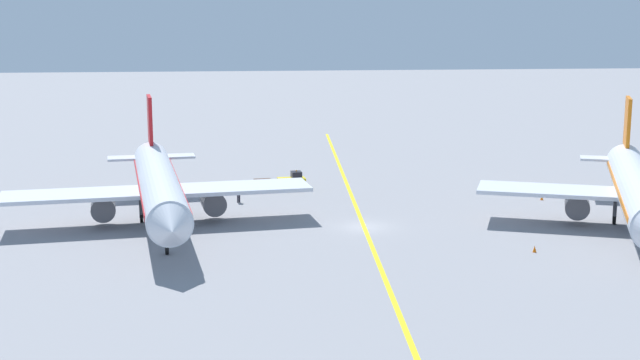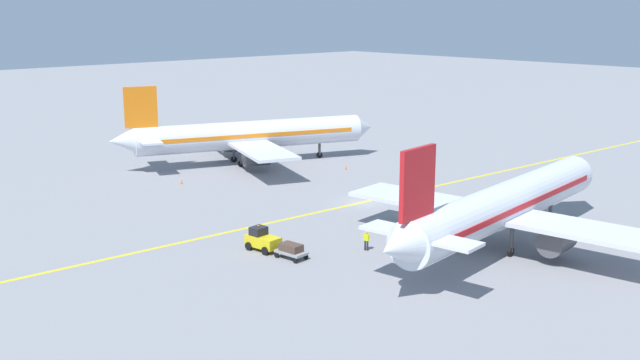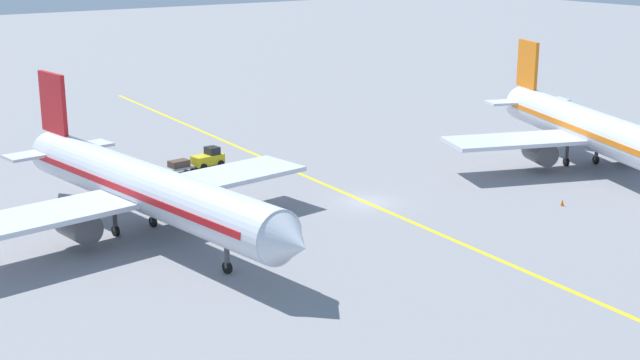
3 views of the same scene
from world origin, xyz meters
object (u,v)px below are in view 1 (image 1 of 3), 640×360
(airplane_adjacent_stand, at_px, (159,186))
(baggage_tug_white, at_px, (292,181))
(baggage_cart_trailing, at_px, (263,183))
(traffic_cone_near_nose, at_px, (535,249))
(traffic_cone_by_wingtip, at_px, (219,210))
(traffic_cone_mid_apron, at_px, (542,197))
(ground_crew_worker, at_px, (239,194))
(airplane_at_gate, at_px, (636,189))

(airplane_adjacent_stand, xyz_separation_m, baggage_tug_white, (-13.26, -15.30, -2.81))
(baggage_tug_white, distance_m, baggage_cart_trailing, 3.30)
(traffic_cone_near_nose, bearing_deg, baggage_cart_trailing, -52.00)
(traffic_cone_near_nose, height_order, traffic_cone_by_wingtip, same)
(baggage_cart_trailing, distance_m, traffic_cone_mid_apron, 29.77)
(traffic_cone_near_nose, height_order, traffic_cone_mid_apron, same)
(ground_crew_worker, xyz_separation_m, traffic_cone_mid_apron, (-31.39, 1.83, -0.63))
(traffic_cone_near_nose, xyz_separation_m, traffic_cone_mid_apron, (-7.45, -19.37, 0.00))
(airplane_adjacent_stand, relative_size, traffic_cone_mid_apron, 64.58)
(baggage_tug_white, bearing_deg, airplane_at_gate, 144.46)
(ground_crew_worker, distance_m, traffic_cone_near_nose, 31.98)
(airplane_at_gate, relative_size, airplane_adjacent_stand, 0.97)
(baggage_tug_white, bearing_deg, traffic_cone_near_nose, 123.11)
(airplane_adjacent_stand, height_order, baggage_tug_white, airplane_adjacent_stand)
(airplane_at_gate, height_order, traffic_cone_near_nose, airplane_at_gate)
(airplane_adjacent_stand, bearing_deg, baggage_tug_white, -130.92)
(airplane_adjacent_stand, bearing_deg, traffic_cone_by_wingtip, -138.39)
(airplane_adjacent_stand, xyz_separation_m, ground_crew_worker, (-7.31, -8.92, -2.80))
(airplane_adjacent_stand, bearing_deg, airplane_at_gate, 172.34)
(airplane_adjacent_stand, height_order, traffic_cone_by_wingtip, airplane_adjacent_stand)
(traffic_cone_near_nose, distance_m, traffic_cone_mid_apron, 20.75)
(baggage_tug_white, distance_m, traffic_cone_by_wingtip, 13.20)
(baggage_tug_white, xyz_separation_m, traffic_cone_by_wingtip, (7.92, 10.55, -0.63))
(airplane_at_gate, xyz_separation_m, traffic_cone_mid_apron, (4.03, -12.83, -3.43))
(traffic_cone_mid_apron, xyz_separation_m, traffic_cone_by_wingtip, (33.35, 2.34, 0.00))
(airplane_at_gate, relative_size, baggage_cart_trailing, 12.55)
(airplane_adjacent_stand, distance_m, traffic_cone_mid_apron, 39.49)
(airplane_adjacent_stand, distance_m, traffic_cone_near_nose, 33.75)
(airplane_adjacent_stand, relative_size, baggage_tug_white, 11.29)
(airplane_adjacent_stand, bearing_deg, traffic_cone_near_nose, 158.54)
(ground_crew_worker, bearing_deg, traffic_cone_by_wingtip, 64.82)
(baggage_tug_white, xyz_separation_m, ground_crew_worker, (5.95, 6.38, 0.01))
(baggage_tug_white, distance_m, ground_crew_worker, 8.72)
(airplane_adjacent_stand, distance_m, baggage_cart_trailing, 18.20)
(baggage_cart_trailing, relative_size, traffic_cone_mid_apron, 4.98)
(ground_crew_worker, height_order, traffic_cone_by_wingtip, ground_crew_worker)
(ground_crew_worker, bearing_deg, baggage_tug_white, -133.03)
(ground_crew_worker, height_order, traffic_cone_mid_apron, ground_crew_worker)
(traffic_cone_mid_apron, bearing_deg, baggage_tug_white, -17.89)
(traffic_cone_by_wingtip, bearing_deg, traffic_cone_mid_apron, -175.99)
(airplane_at_gate, xyz_separation_m, baggage_tug_white, (29.46, -21.04, -2.81))
(airplane_at_gate, xyz_separation_m, airplane_adjacent_stand, (42.72, -5.74, 0.00))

